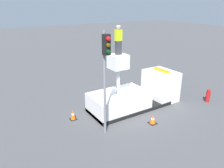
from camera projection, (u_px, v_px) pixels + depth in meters
name	position (u px, v px, depth m)	size (l,w,h in m)	color
ground_plane	(129.00, 108.00, 15.33)	(120.00, 120.00, 0.00)	#4C4C4F
bucket_truck	(136.00, 94.00, 15.32)	(6.61, 2.41, 3.92)	black
worker	(118.00, 40.00, 13.16)	(0.40, 0.26, 1.75)	#38383D
traffic_light_pole	(106.00, 65.00, 10.90)	(0.34, 0.57, 5.68)	gray
fire_hydrant	(208.00, 95.00, 16.08)	(0.54, 0.30, 1.02)	red
traffic_cone_rear	(73.00, 115.00, 13.69)	(0.40, 0.40, 0.66)	black
traffic_cone_curbside	(153.00, 119.00, 13.24)	(0.45, 0.45, 0.57)	black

